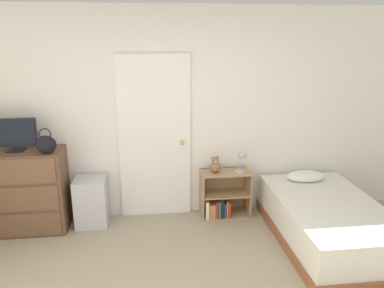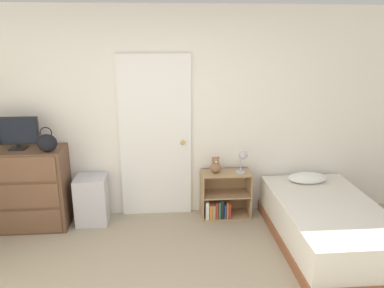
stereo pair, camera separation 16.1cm
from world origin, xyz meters
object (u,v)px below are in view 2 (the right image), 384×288
at_px(tv, 16,132).
at_px(storage_bin, 92,200).
at_px(bookshelf, 222,199).
at_px(handbag, 47,143).
at_px(desk_lamp, 243,157).
at_px(dresser, 23,189).
at_px(bed, 327,224).
at_px(teddy_bear, 216,166).

bearing_deg(tv, storage_bin, 2.91).
bearing_deg(storage_bin, bookshelf, 1.11).
bearing_deg(tv, handbag, -21.42).
distance_m(bookshelf, desk_lamp, 0.61).
relative_size(handbag, bookshelf, 0.47).
bearing_deg(dresser, handbag, -19.69).
height_order(tv, bookshelf, tv).
height_order(tv, bed, tv).
bearing_deg(bed, handbag, 170.02).
xyz_separation_m(tv, teddy_bear, (2.27, 0.07, -0.49)).
distance_m(storage_bin, desk_lamp, 1.90).
height_order(dresser, teddy_bear, dresser).
bearing_deg(storage_bin, tv, -177.09).
relative_size(dresser, storage_bin, 1.73).
height_order(storage_bin, desk_lamp, desk_lamp).
xyz_separation_m(storage_bin, desk_lamp, (1.83, -0.02, 0.50)).
relative_size(tv, storage_bin, 0.85).
xyz_separation_m(handbag, bed, (3.03, -0.53, -0.84)).
xyz_separation_m(teddy_bear, desk_lamp, (0.32, -0.04, 0.12)).
bearing_deg(handbag, bookshelf, 6.12).
distance_m(dresser, tv, 0.68).
relative_size(desk_lamp, bed, 0.16).
height_order(tv, desk_lamp, tv).
xyz_separation_m(teddy_bear, bed, (1.13, -0.74, -0.44)).
distance_m(bookshelf, teddy_bear, 0.46).
bearing_deg(teddy_bear, tv, -178.32).
bearing_deg(tv, dresser, -120.89).
distance_m(dresser, bookshelf, 2.39).
distance_m(storage_bin, bed, 2.73).
bearing_deg(storage_bin, bed, -15.21).
height_order(handbag, teddy_bear, handbag).
relative_size(tv, bed, 0.27).
bearing_deg(dresser, storage_bin, 3.66).
distance_m(bookshelf, bed, 1.28).
distance_m(tv, handbag, 0.40).
xyz_separation_m(dresser, teddy_bear, (2.28, 0.08, 0.19)).
relative_size(dresser, teddy_bear, 4.88).
height_order(storage_bin, bed, same).
height_order(teddy_bear, bed, teddy_bear).
bearing_deg(handbag, dresser, 160.31).
bearing_deg(bookshelf, tv, -178.31).
xyz_separation_m(dresser, tv, (0.01, 0.01, 0.68)).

